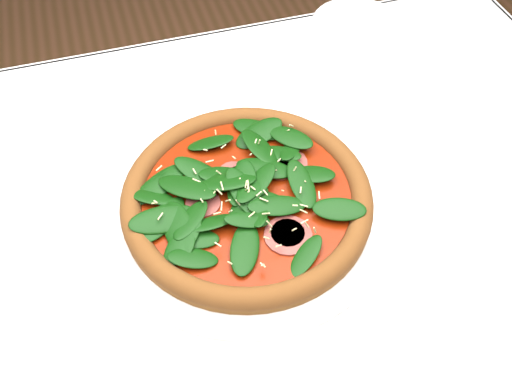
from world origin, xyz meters
name	(u,v)px	position (x,y,z in m)	size (l,w,h in m)	color
dining_table	(232,263)	(0.00, 0.00, 0.65)	(1.21, 0.81, 0.75)	white
plate	(247,205)	(0.03, 0.01, 0.76)	(0.37, 0.37, 0.02)	silver
pizza	(247,195)	(0.03, 0.01, 0.78)	(0.33, 0.33, 0.04)	brown
saucer_far	(357,24)	(0.32, 0.34, 0.76)	(0.16, 0.16, 0.01)	silver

